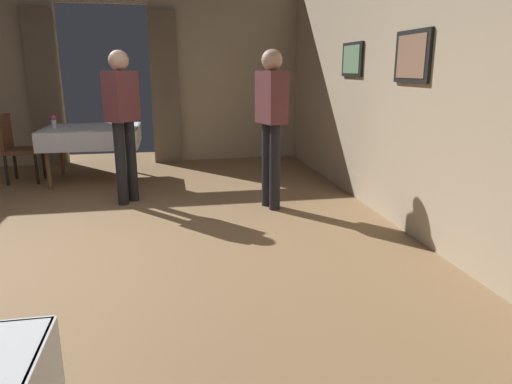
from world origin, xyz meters
The scene contains 9 objects.
ground centered at (0.00, 0.00, 0.00)m, with size 10.08×10.08×0.00m, color olive.
wall_right centered at (3.20, 0.00, 1.50)m, with size 0.16×8.40×3.00m.
wall_back centered at (0.00, 4.18, 1.51)m, with size 6.40×0.27×3.00m.
dining_table_mid centered at (-0.09, 2.86, 0.66)m, with size 1.26×1.07×0.75m.
chair_mid_left centered at (-1.11, 2.97, 0.52)m, with size 0.44×0.44×0.93m.
flower_vase_mid centered at (-0.54, 2.75, 0.85)m, with size 0.07×0.07×0.18m.
plate_mid_b centered at (-0.13, 2.47, 0.76)m, with size 0.24×0.24×0.01m, color white.
person_waiter_by_doorway centered at (0.44, 1.63, 1.02)m, with size 0.39×0.42×1.72m.
person_diner_standing_aside centered at (2.04, 1.13, 1.02)m, with size 0.31×0.41×1.72m.
Camera 1 is at (0.94, -3.77, 1.52)m, focal length 32.38 mm.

